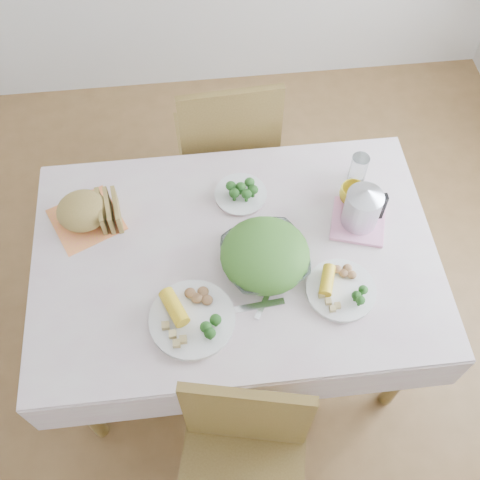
{
  "coord_description": "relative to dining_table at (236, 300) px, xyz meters",
  "views": [
    {
      "loc": [
        -0.1,
        -1.07,
        2.55
      ],
      "look_at": [
        0.02,
        0.02,
        0.82
      ],
      "focal_mm": 42.0,
      "sensor_mm": 36.0,
      "label": 1
    }
  ],
  "objects": [
    {
      "name": "dining_table",
      "position": [
        0.0,
        0.0,
        0.0
      ],
      "size": [
        1.4,
        0.9,
        0.75
      ],
      "primitive_type": "cube",
      "color": "brown",
      "rests_on": "floor"
    },
    {
      "name": "fork_left",
      "position": [
        -0.18,
        -0.2,
        0.39
      ],
      "size": [
        0.08,
        0.18,
        0.0
      ],
      "primitive_type": "cube",
      "rotation": [
        0.0,
        0.0,
        0.34
      ],
      "color": "silver",
      "rests_on": "tablecloth"
    },
    {
      "name": "napkin",
      "position": [
        -0.56,
        0.21,
        0.39
      ],
      "size": [
        0.32,
        0.32,
        0.0
      ],
      "primitive_type": "cube",
      "rotation": [
        0.0,
        0.0,
        0.43
      ],
      "color": "#FF924C",
      "rests_on": "tablecloth"
    },
    {
      "name": "salad_bowl",
      "position": [
        0.1,
        -0.06,
        0.42
      ],
      "size": [
        0.36,
        0.36,
        0.07
      ],
      "primitive_type": "imported",
      "rotation": [
        0.0,
        0.0,
        0.22
      ],
      "color": "white",
      "rests_on": "tablecloth"
    },
    {
      "name": "floor",
      "position": [
        0.0,
        0.0,
        -0.38
      ],
      "size": [
        3.6,
        3.6,
        0.0
      ],
      "primitive_type": "plane",
      "color": "olive",
      "rests_on": "ground"
    },
    {
      "name": "pink_tray",
      "position": [
        0.48,
        0.08,
        0.4
      ],
      "size": [
        0.25,
        0.25,
        0.02
      ],
      "primitive_type": "cube",
      "rotation": [
        0.0,
        0.0,
        -0.3
      ],
      "color": "pink",
      "rests_on": "tablecloth"
    },
    {
      "name": "knife",
      "position": [
        0.04,
        -0.22,
        0.39
      ],
      "size": [
        0.22,
        0.04,
        0.0
      ],
      "primitive_type": "cube",
      "rotation": [
        0.0,
        0.0,
        1.66
      ],
      "color": "silver",
      "rests_on": "tablecloth"
    },
    {
      "name": "fork_right",
      "position": [
        0.09,
        -0.2,
        0.39
      ],
      "size": [
        0.1,
        0.15,
        0.0
      ],
      "primitive_type": "cube",
      "rotation": [
        0.0,
        0.0,
        -0.53
      ],
      "color": "silver",
      "rests_on": "tablecloth"
    },
    {
      "name": "dinner_plate_right",
      "position": [
        0.36,
        -0.2,
        0.4
      ],
      "size": [
        0.35,
        0.35,
        0.02
      ],
      "primitive_type": "cylinder",
      "rotation": [
        0.0,
        0.0,
        -0.68
      ],
      "color": "white",
      "rests_on": "tablecloth"
    },
    {
      "name": "broccoli_plate",
      "position": [
        0.05,
        0.26,
        0.4
      ],
      "size": [
        0.23,
        0.23,
        0.02
      ],
      "primitive_type": "cylinder",
      "rotation": [
        0.0,
        0.0,
        -0.12
      ],
      "color": "beige",
      "rests_on": "tablecloth"
    },
    {
      "name": "chair_far",
      "position": [
        0.03,
        0.79,
        0.09
      ],
      "size": [
        0.48,
        0.48,
        1.01
      ],
      "primitive_type": "cube",
      "rotation": [
        0.0,
        0.0,
        3.2
      ],
      "color": "brown",
      "rests_on": "floor"
    },
    {
      "name": "tablecloth",
      "position": [
        0.0,
        0.0,
        0.38
      ],
      "size": [
        1.5,
        1.0,
        0.01
      ],
      "primitive_type": "cube",
      "color": "beige",
      "rests_on": "dining_table"
    },
    {
      "name": "glass_tumbler",
      "position": [
        0.52,
        0.29,
        0.45
      ],
      "size": [
        0.07,
        0.07,
        0.13
      ],
      "primitive_type": "cylinder",
      "rotation": [
        0.0,
        0.0,
        0.02
      ],
      "color": "white",
      "rests_on": "tablecloth"
    },
    {
      "name": "yellow_mug",
      "position": [
        0.48,
        0.19,
        0.43
      ],
      "size": [
        0.11,
        0.11,
        0.08
      ],
      "primitive_type": "imported",
      "rotation": [
        0.0,
        0.0,
        0.1
      ],
      "color": "gold",
      "rests_on": "tablecloth"
    },
    {
      "name": "dinner_plate_left",
      "position": [
        -0.18,
        -0.25,
        0.4
      ],
      "size": [
        0.32,
        0.32,
        0.02
      ],
      "primitive_type": "cylinder",
      "rotation": [
        0.0,
        0.0,
        0.06
      ],
      "color": "white",
      "rests_on": "tablecloth"
    },
    {
      "name": "electric_kettle",
      "position": [
        0.48,
        0.08,
        0.51
      ],
      "size": [
        0.16,
        0.16,
        0.19
      ],
      "primitive_type": "cylinder",
      "rotation": [
        0.0,
        0.0,
        -0.18
      ],
      "color": "#B2B5BA",
      "rests_on": "pink_tray"
    },
    {
      "name": "bread_loaf",
      "position": [
        -0.56,
        0.21,
        0.45
      ],
      "size": [
        0.23,
        0.22,
        0.12
      ],
      "primitive_type": "ellipsoid",
      "rotation": [
        0.0,
        0.0,
        0.21
      ],
      "color": "olive",
      "rests_on": "napkin"
    }
  ]
}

